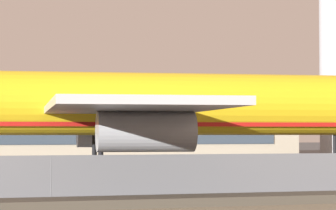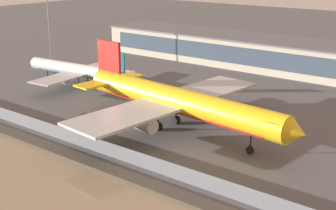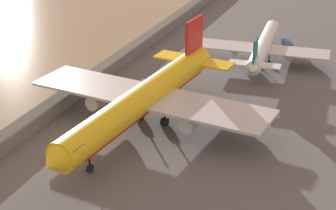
{
  "view_description": "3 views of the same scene",
  "coord_description": "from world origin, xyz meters",
  "px_view_note": "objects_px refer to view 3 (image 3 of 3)",
  "views": [
    {
      "loc": [
        -6.41,
        -62.8,
        4.0
      ],
      "look_at": [
        12.46,
        2.35,
        6.41
      ],
      "focal_mm": 85.0,
      "sensor_mm": 36.0,
      "label": 1
    },
    {
      "loc": [
        64.22,
        -71.38,
        34.66
      ],
      "look_at": [
        3.62,
        6.76,
        3.31
      ],
      "focal_mm": 50.0,
      "sensor_mm": 36.0,
      "label": 2
    },
    {
      "loc": [
        96.57,
        43.21,
        49.67
      ],
      "look_at": [
        9.4,
        7.36,
        5.79
      ],
      "focal_mm": 60.0,
      "sensor_mm": 36.0,
      "label": 3
    }
  ],
  "objects_px": {
    "baggage_tug": "(149,82)",
    "ops_van": "(287,46)",
    "cargo_jet_yellow": "(145,98)",
    "passenger_jet_white_teal": "(263,46)"
  },
  "relations": [
    {
      "from": "ops_van",
      "to": "cargo_jet_yellow",
      "type": "bearing_deg",
      "value": -16.3
    },
    {
      "from": "cargo_jet_yellow",
      "to": "passenger_jet_white_teal",
      "type": "height_order",
      "value": "cargo_jet_yellow"
    },
    {
      "from": "passenger_jet_white_teal",
      "to": "cargo_jet_yellow",
      "type": "bearing_deg",
      "value": -15.59
    },
    {
      "from": "baggage_tug",
      "to": "cargo_jet_yellow",
      "type": "bearing_deg",
      "value": 22.3
    },
    {
      "from": "cargo_jet_yellow",
      "to": "ops_van",
      "type": "height_order",
      "value": "cargo_jet_yellow"
    },
    {
      "from": "baggage_tug",
      "to": "ops_van",
      "type": "relative_size",
      "value": 0.61
    },
    {
      "from": "ops_van",
      "to": "baggage_tug",
      "type": "bearing_deg",
      "value": -33.61
    },
    {
      "from": "cargo_jet_yellow",
      "to": "passenger_jet_white_teal",
      "type": "bearing_deg",
      "value": 164.41
    },
    {
      "from": "baggage_tug",
      "to": "ops_van",
      "type": "distance_m",
      "value": 43.4
    },
    {
      "from": "cargo_jet_yellow",
      "to": "baggage_tug",
      "type": "xyz_separation_m",
      "value": [
        -19.15,
        -7.85,
        -5.45
      ]
    }
  ]
}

